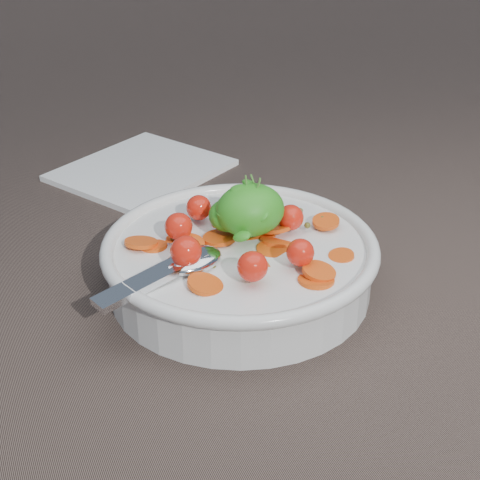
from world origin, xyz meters
name	(u,v)px	position (x,y,z in m)	size (l,w,h in m)	color
ground	(232,279)	(0.00, 0.00, 0.00)	(6.00, 6.00, 0.00)	brown
bowl	(240,261)	(0.00, -0.02, 0.03)	(0.26, 0.24, 0.10)	white
napkin	(141,170)	(-0.01, 0.26, 0.00)	(0.18, 0.15, 0.01)	white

